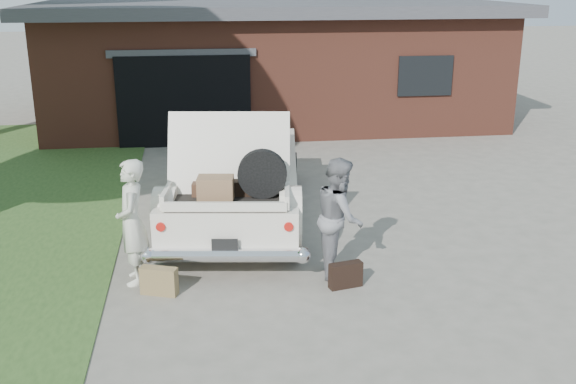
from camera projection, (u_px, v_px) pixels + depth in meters
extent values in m
plane|color=gray|center=(294.00, 281.00, 9.24)|extent=(90.00, 90.00, 0.00)
cube|color=brown|center=(271.00, 65.00, 19.74)|extent=(12.00, 7.00, 3.00)
cube|color=#4C4C51|center=(270.00, 6.00, 19.24)|extent=(12.80, 7.80, 0.30)
cube|color=black|center=(184.00, 101.00, 16.29)|extent=(3.20, 0.30, 2.20)
cube|color=#4C4C51|center=(182.00, 53.00, 15.87)|extent=(3.50, 0.12, 0.18)
cube|color=black|center=(425.00, 76.00, 16.85)|extent=(1.40, 0.08, 1.00)
cylinder|color=#38281E|center=(364.00, 4.00, 24.95)|extent=(0.44, 0.44, 5.98)
cube|color=silver|center=(238.00, 181.00, 11.50)|extent=(2.66, 5.42, 0.68)
cube|color=#AAA695|center=(238.00, 143.00, 11.61)|extent=(1.98, 2.29, 0.54)
cube|color=black|center=(242.00, 131.00, 12.56)|extent=(1.61, 0.30, 0.46)
cube|color=black|center=(234.00, 159.00, 10.68)|extent=(1.61, 0.30, 0.46)
cylinder|color=black|center=(168.00, 236.00, 9.91)|extent=(0.32, 0.71, 0.69)
cylinder|color=black|center=(293.00, 236.00, 9.91)|extent=(0.32, 0.71, 0.69)
cylinder|color=black|center=(198.00, 170.00, 13.28)|extent=(0.32, 0.71, 0.69)
cylinder|color=black|center=(291.00, 170.00, 13.28)|extent=(0.32, 0.71, 0.69)
cylinder|color=silver|center=(225.00, 255.00, 9.05)|extent=(2.14, 0.47, 0.19)
cylinder|color=#A5140F|center=(161.00, 226.00, 8.99)|extent=(0.14, 0.12, 0.12)
cylinder|color=#A5140F|center=(289.00, 226.00, 9.00)|extent=(0.14, 0.12, 0.12)
cube|color=black|center=(225.00, 245.00, 8.98)|extent=(0.35, 0.07, 0.18)
cube|color=black|center=(228.00, 198.00, 9.51)|extent=(1.75, 1.35, 0.04)
cube|color=silver|center=(169.00, 191.00, 9.47)|extent=(0.22, 1.14, 0.19)
cube|color=silver|center=(287.00, 191.00, 9.48)|extent=(0.22, 1.14, 0.19)
cube|color=silver|center=(224.00, 207.00, 8.94)|extent=(1.66, 0.29, 0.12)
cube|color=silver|center=(229.00, 153.00, 9.65)|extent=(1.80, 0.75, 1.11)
cube|color=#503222|center=(213.00, 188.00, 9.59)|extent=(0.60, 0.43, 0.18)
cube|color=#906A49|center=(216.00, 189.00, 9.28)|extent=(0.53, 0.38, 0.34)
cube|color=black|center=(244.00, 185.00, 9.64)|extent=(0.73, 0.53, 0.21)
cylinder|color=black|center=(262.00, 174.00, 9.35)|extent=(0.70, 0.26, 0.69)
imported|color=beige|center=(132.00, 222.00, 8.99)|extent=(0.44, 0.65, 1.72)
imported|color=gray|center=(339.00, 217.00, 9.27)|extent=(0.72, 0.88, 1.67)
cube|color=olive|center=(159.00, 281.00, 8.81)|extent=(0.51, 0.31, 0.38)
cube|color=black|center=(346.00, 275.00, 9.02)|extent=(0.47, 0.24, 0.35)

